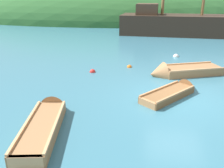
{
  "coord_description": "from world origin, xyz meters",
  "views": [
    {
      "loc": [
        -1.44,
        -9.43,
        4.06
      ],
      "look_at": [
        -2.96,
        0.82,
        0.13
      ],
      "focal_mm": 37.91,
      "sensor_mm": 36.0,
      "label": 1
    }
  ],
  "objects": [
    {
      "name": "shore_hill",
      "position": [
        -9.85,
        31.44,
        0.0
      ],
      "size": [
        50.85,
        20.95,
        12.44
      ],
      "primitive_type": "ellipsoid",
      "color": "#2D602D",
      "rests_on": "ground"
    },
    {
      "name": "buoy_orange",
      "position": [
        -2.39,
        4.11,
        0.0
      ],
      "size": [
        0.29,
        0.29,
        0.29
      ],
      "primitive_type": "sphere",
      "color": "orange",
      "rests_on": "ground"
    },
    {
      "name": "sailing_ship",
      "position": [
        1.69,
        17.07,
        0.82
      ],
      "size": [
        14.92,
        4.83,
        12.93
      ],
      "rotation": [
        0.0,
        0.0,
        -0.06
      ],
      "color": "#38281E",
      "rests_on": "ground"
    },
    {
      "name": "rowboat_outer_left",
      "position": [
        -0.13,
        0.28,
        0.08
      ],
      "size": [
        2.81,
        3.11,
        0.86
      ],
      "rotation": [
        0.0,
        0.0,
        0.87
      ],
      "color": "brown",
      "rests_on": "ground"
    },
    {
      "name": "rowboat_near_dock",
      "position": [
        -4.61,
        -2.95,
        0.12
      ],
      "size": [
        1.62,
        4.02,
        0.93
      ],
      "rotation": [
        0.0,
        0.0,
        1.74
      ],
      "color": "#9E7047",
      "rests_on": "ground"
    },
    {
      "name": "buoy_white",
      "position": [
        0.62,
        7.13,
        0.0
      ],
      "size": [
        0.39,
        0.39,
        0.39
      ],
      "primitive_type": "sphere",
      "color": "white",
      "rests_on": "ground"
    },
    {
      "name": "buoy_red",
      "position": [
        -4.36,
        2.86,
        0.0
      ],
      "size": [
        0.33,
        0.33,
        0.33
      ],
      "primitive_type": "sphere",
      "color": "red",
      "rests_on": "ground"
    },
    {
      "name": "rowboat_outer_right",
      "position": [
        0.41,
        3.1,
        0.14
      ],
      "size": [
        4.11,
        2.55,
        1.22
      ],
      "rotation": [
        0.0,
        0.0,
        3.5
      ],
      "color": "#9E7047",
      "rests_on": "ground"
    },
    {
      "name": "ground_plane",
      "position": [
        0.0,
        0.0,
        0.0
      ],
      "size": [
        120.0,
        120.0,
        0.0
      ],
      "primitive_type": "plane",
      "color": "teal"
    }
  ]
}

